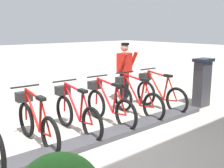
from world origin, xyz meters
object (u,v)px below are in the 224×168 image
object	(u,v)px
bike_docked_3	(75,112)
bike_docked_2	(108,104)
bike_docked_1	(135,98)
bike_docked_4	(35,121)
payment_kiosk	(202,82)
bike_docked_0	(158,93)
worker_near_rack	(125,70)

from	to	relation	value
bike_docked_3	bike_docked_2	bearing A→B (deg)	-90.00
bike_docked_1	bike_docked_4	bearing A→B (deg)	90.00
payment_kiosk	bike_docked_4	distance (m)	4.51
bike_docked_2	bike_docked_3	size ratio (longest dim) A/B	1.00
bike_docked_3	bike_docked_4	bearing A→B (deg)	90.00
bike_docked_1	bike_docked_4	distance (m)	2.54
bike_docked_0	bike_docked_2	world-z (taller)	same
bike_docked_0	bike_docked_2	bearing A→B (deg)	90.00
bike_docked_1	bike_docked_3	world-z (taller)	same
bike_docked_0	bike_docked_2	distance (m)	1.69
bike_docked_0	worker_near_rack	size ratio (longest dim) A/B	1.04
bike_docked_1	worker_near_rack	size ratio (longest dim) A/B	1.04
bike_docked_1	bike_docked_4	xyz separation A→B (m)	(0.00, 2.54, 0.00)
bike_docked_2	bike_docked_4	bearing A→B (deg)	90.00
bike_docked_0	worker_near_rack	bearing A→B (deg)	7.69
bike_docked_2	bike_docked_0	bearing A→B (deg)	-90.00
bike_docked_4	bike_docked_3	bearing A→B (deg)	-90.00
payment_kiosk	bike_docked_2	xyz separation A→B (m)	(0.57, 2.78, -0.24)
payment_kiosk	bike_docked_0	size ratio (longest dim) A/B	0.74
payment_kiosk	worker_near_rack	xyz separation A→B (m)	(1.69, 1.23, 0.24)
bike_docked_0	bike_docked_4	world-z (taller)	same
payment_kiosk	bike_docked_3	xyz separation A→B (m)	(0.57, 3.62, -0.24)
bike_docked_0	bike_docked_3	distance (m)	2.54
payment_kiosk	bike_docked_1	xyz separation A→B (m)	(0.57, 1.93, -0.24)
bike_docked_0	bike_docked_4	distance (m)	3.39
payment_kiosk	bike_docked_1	bearing A→B (deg)	73.50
bike_docked_1	bike_docked_2	bearing A→B (deg)	90.00
bike_docked_0	bike_docked_1	size ratio (longest dim) A/B	1.00
payment_kiosk	bike_docked_0	distance (m)	1.25
bike_docked_3	worker_near_rack	distance (m)	2.68
bike_docked_1	worker_near_rack	world-z (taller)	worker_near_rack
worker_near_rack	payment_kiosk	bearing A→B (deg)	-143.81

